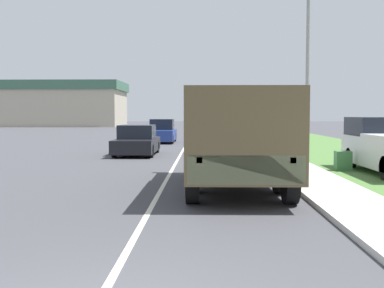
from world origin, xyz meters
TOP-DOWN VIEW (x-y plane):
  - ground_plane at (0.00, 40.00)m, footprint 180.00×180.00m
  - lane_centre_stripe at (0.00, 40.00)m, footprint 0.12×120.00m
  - sidewalk_right at (4.50, 40.00)m, footprint 1.80×120.00m
  - grass_strip_right at (8.90, 40.00)m, footprint 7.00×120.00m
  - military_truck at (2.02, 8.66)m, footprint 2.53×6.98m
  - car_nearest_ahead at (-2.18, 19.54)m, footprint 1.94×4.57m
  - car_second_ahead at (-1.80, 30.06)m, footprint 1.83×4.74m
  - car_third_ahead at (1.81, 43.91)m, footprint 1.87×3.93m
  - lamp_post at (4.56, 12.29)m, footprint 1.69×0.24m
  - utility_box at (6.20, 12.92)m, footprint 0.55×0.45m
  - building_distant at (-22.14, 76.03)m, footprint 19.87×12.71m

SIDE VIEW (x-z plane):
  - ground_plane at x=0.00m, z-range 0.00..0.00m
  - lane_centre_stripe at x=0.00m, z-range 0.00..0.00m
  - grass_strip_right at x=8.90m, z-range 0.00..0.02m
  - sidewalk_right at x=4.50m, z-range 0.00..0.12m
  - utility_box at x=6.20m, z-range 0.02..0.72m
  - car_nearest_ahead at x=-2.18m, z-range -0.07..1.43m
  - car_second_ahead at x=-1.80m, z-range -0.09..1.60m
  - car_third_ahead at x=1.81m, z-range -0.10..1.65m
  - military_truck at x=2.02m, z-range 0.21..2.85m
  - building_distant at x=-22.14m, z-range 0.05..7.42m
  - lamp_post at x=4.56m, z-range 0.81..8.62m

